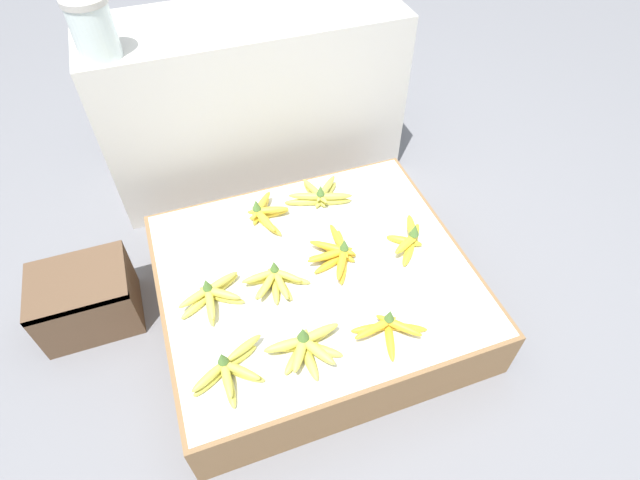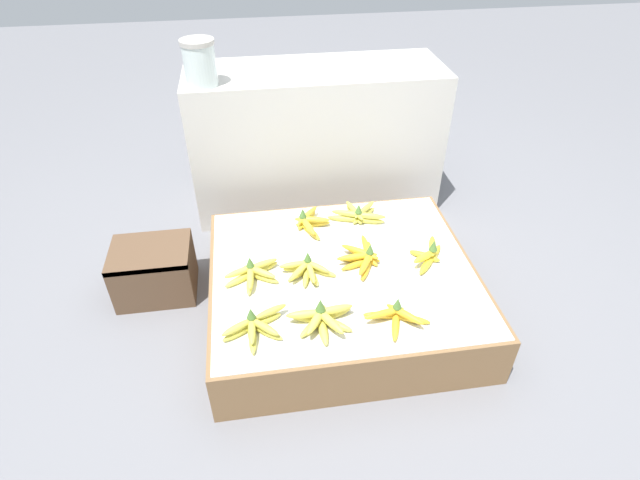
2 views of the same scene
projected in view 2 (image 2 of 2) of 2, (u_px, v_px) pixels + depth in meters
ground_plane at (341, 309)px, 2.15m from camera, size 10.00×10.00×0.00m
display_platform at (342, 289)px, 2.08m from camera, size 1.07×0.94×0.23m
back_vendor_table at (316, 139)px, 2.62m from camera, size 1.27×0.46×0.74m
wooden_crate at (154, 271)px, 2.17m from camera, size 0.33×0.26×0.24m
banana_bunch_front_left at (256, 327)px, 1.73m from camera, size 0.24×0.20×0.10m
banana_bunch_front_midleft at (322, 319)px, 1.75m from camera, size 0.24×0.18×0.11m
banana_bunch_front_midright at (396, 316)px, 1.77m from camera, size 0.24×0.16×0.10m
banana_bunch_middle_left at (253, 273)px, 1.95m from camera, size 0.22×0.19×0.10m
banana_bunch_middle_midleft at (307, 270)px, 1.97m from camera, size 0.23×0.15×0.09m
banana_bunch_middle_midright at (363, 257)px, 2.03m from camera, size 0.18×0.26×0.10m
banana_bunch_middle_right at (429, 254)px, 2.04m from camera, size 0.17×0.21×0.11m
banana_bunch_back_midleft at (309, 222)px, 2.22m from camera, size 0.16×0.23×0.10m
banana_bunch_back_midright at (358, 214)px, 2.27m from camera, size 0.26×0.18×0.10m
glass_jar at (200, 63)px, 2.16m from camera, size 0.15×0.15×0.20m
foam_tray_white at (368, 61)px, 2.46m from camera, size 0.25×0.17×0.02m
foam_tray_dark at (265, 71)px, 2.34m from camera, size 0.27×0.15×0.02m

